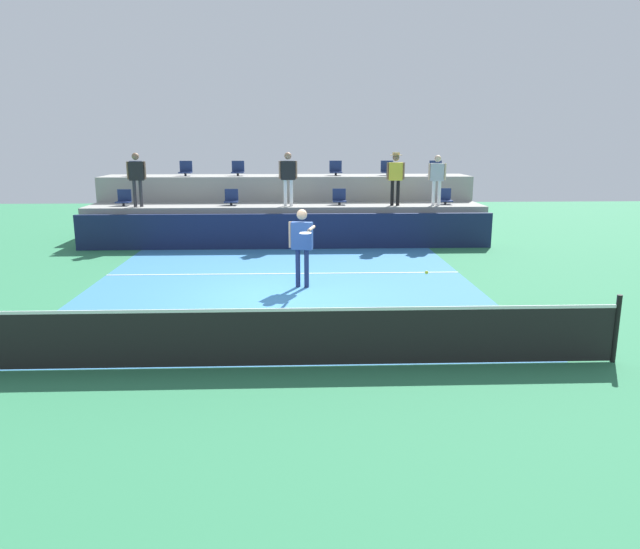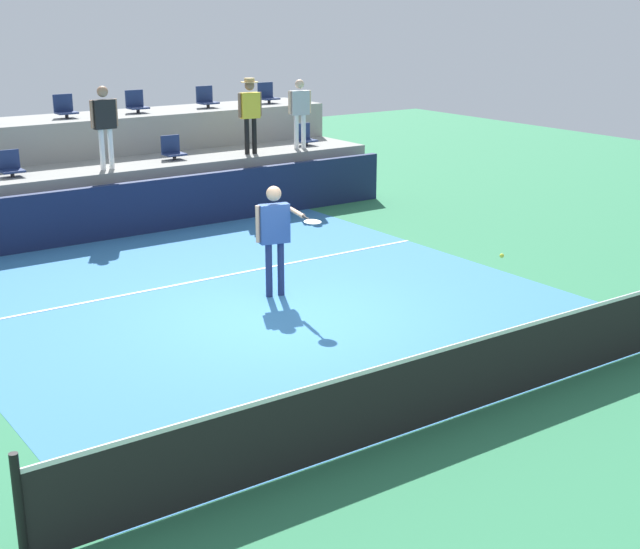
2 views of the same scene
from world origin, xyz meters
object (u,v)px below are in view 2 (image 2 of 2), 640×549
object	(u,v)px
stadium_chair_upper_far_right	(267,95)
stadium_chair_lower_far_right	(304,136)
spectator_in_grey	(104,119)
stadium_chair_upper_center	(65,108)
tennis_player	(275,229)
stadium_chair_lower_left	(10,166)
spectator_leaning_on_rail	(300,108)
tennis_ball	(502,256)
stadium_chair_upper_mid_right	(136,103)
stadium_chair_lower_right	(172,149)
spectator_with_hat	(250,108)
stadium_chair_upper_right	(206,99)

from	to	relation	value
stadium_chair_upper_far_right	stadium_chair_lower_far_right	bearing A→B (deg)	-92.47
stadium_chair_upper_far_right	spectator_in_grey	bearing A→B (deg)	-157.55
stadium_chair_upper_center	tennis_player	xyz separation A→B (m)	(0.42, -8.10, -1.19)
stadium_chair_lower_left	stadium_chair_upper_far_right	bearing A→B (deg)	14.10
stadium_chair_upper_far_right	spectator_leaning_on_rail	bearing A→B (deg)	-101.96
tennis_ball	stadium_chair_upper_mid_right	bearing A→B (deg)	95.22
stadium_chair_upper_far_right	spectator_in_grey	world-z (taller)	spectator_in_grey
stadium_chair_lower_left	stadium_chair_upper_mid_right	world-z (taller)	stadium_chair_upper_mid_right
stadium_chair_lower_left	stadium_chair_lower_right	xyz separation A→B (m)	(3.56, 0.00, 0.00)
stadium_chair_lower_right	tennis_player	size ratio (longest dim) A/B	0.29
stadium_chair_lower_far_right	stadium_chair_upper_far_right	xyz separation A→B (m)	(0.08, 1.80, 0.85)
tennis_ball	stadium_chair_lower_left	bearing A→B (deg)	116.70
spectator_in_grey	spectator_with_hat	size ratio (longest dim) A/B	1.00
stadium_chair_upper_mid_right	stadium_chair_upper_right	size ratio (longest dim) A/B	1.00
stadium_chair_upper_mid_right	stadium_chair_upper_far_right	distance (m)	3.61
stadium_chair_upper_right	tennis_player	distance (m)	8.77
stadium_chair_lower_right	spectator_leaning_on_rail	world-z (taller)	spectator_leaning_on_rail
stadium_chair_lower_left	stadium_chair_lower_far_right	xyz separation A→B (m)	(7.09, 0.00, 0.00)
stadium_chair_lower_right	tennis_ball	xyz separation A→B (m)	(0.98, -9.03, -0.52)
stadium_chair_lower_left	stadium_chair_upper_right	xyz separation A→B (m)	(5.40, 1.80, 0.85)
stadium_chair_lower_right	stadium_chair_upper_mid_right	xyz separation A→B (m)	(-0.01, 1.80, 0.85)
stadium_chair_upper_mid_right	tennis_ball	distance (m)	10.96
stadium_chair_upper_center	spectator_with_hat	distance (m)	4.13
stadium_chair_upper_right	spectator_leaning_on_rail	size ratio (longest dim) A/B	0.32
stadium_chair_lower_right	spectator_with_hat	size ratio (longest dim) A/B	0.30
stadium_chair_upper_right	tennis_ball	size ratio (longest dim) A/B	7.65
stadium_chair_lower_far_right	stadium_chair_upper_right	xyz separation A→B (m)	(-1.69, 1.80, 0.85)
stadium_chair_lower_far_right	tennis_ball	xyz separation A→B (m)	(-2.55, -9.03, -0.52)
stadium_chair_lower_right	spectator_leaning_on_rail	bearing A→B (deg)	-6.96
stadium_chair_upper_mid_right	stadium_chair_upper_far_right	bearing A→B (deg)	0.00
stadium_chair_upper_center	stadium_chair_upper_mid_right	size ratio (longest dim) A/B	1.00
spectator_leaning_on_rail	stadium_chair_upper_mid_right	bearing A→B (deg)	145.26
stadium_chair_lower_left	stadium_chair_lower_right	bearing A→B (deg)	0.00
stadium_chair_lower_far_right	spectator_in_grey	size ratio (longest dim) A/B	0.30
spectator_leaning_on_rail	spectator_in_grey	bearing A→B (deg)	180.00
stadium_chair_lower_left	tennis_ball	bearing A→B (deg)	-63.30
stadium_chair_lower_far_right	tennis_player	world-z (taller)	tennis_player
stadium_chair_lower_left	stadium_chair_upper_right	distance (m)	5.76
stadium_chair_upper_right	stadium_chair_upper_far_right	bearing A→B (deg)	0.00
stadium_chair_lower_left	stadium_chair_upper_mid_right	distance (m)	4.07
stadium_chair_lower_right	spectator_in_grey	bearing A→B (deg)	-167.13
stadium_chair_lower_left	stadium_chair_upper_center	xyz separation A→B (m)	(1.84, 1.80, 0.85)
stadium_chair_lower_left	tennis_ball	distance (m)	10.12
stadium_chair_lower_right	stadium_chair_lower_far_right	distance (m)	3.53
stadium_chair_lower_far_right	stadium_chair_upper_far_right	world-z (taller)	stadium_chair_upper_far_right
stadium_chair_upper_mid_right	tennis_player	world-z (taller)	stadium_chair_upper_mid_right
stadium_chair_upper_far_right	spectator_with_hat	world-z (taller)	spectator_with_hat
stadium_chair_upper_center	tennis_ball	bearing A→B (deg)	-75.97
stadium_chair_upper_right	stadium_chair_upper_mid_right	bearing A→B (deg)	180.00
stadium_chair_upper_right	stadium_chair_upper_far_right	world-z (taller)	same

